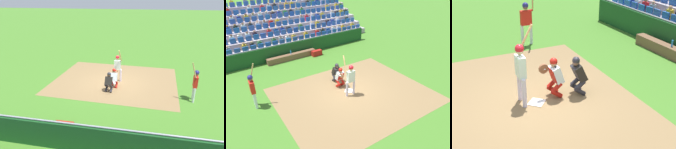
{
  "view_description": "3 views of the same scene",
  "coord_description": "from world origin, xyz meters",
  "views": [
    {
      "loc": [
        2.39,
        -12.79,
        5.68
      ],
      "look_at": [
        0.03,
        -0.85,
        0.96
      ],
      "focal_mm": 32.82,
      "sensor_mm": 36.0,
      "label": 1
    },
    {
      "loc": [
        6.59,
        8.19,
        6.76
      ],
      "look_at": [
        0.49,
        -0.4,
        1.08
      ],
      "focal_mm": 33.6,
      "sensor_mm": 36.0,
      "label": 2
    },
    {
      "loc": [
        -7.75,
        3.12,
        4.92
      ],
      "look_at": [
        -0.41,
        -0.71,
        0.96
      ],
      "focal_mm": 51.15,
      "sensor_mm": 36.0,
      "label": 3
    }
  ],
  "objects": [
    {
      "name": "dugout_wall",
      "position": [
        0.0,
        -6.74,
        0.59
      ],
      "size": [
        13.45,
        0.24,
        1.23
      ],
      "color": "#15431B",
      "rests_on": "ground_plane"
    },
    {
      "name": "water_bottle_on_bench",
      "position": [
        0.84,
        -6.22,
        0.58
      ],
      "size": [
        0.07,
        0.07,
        0.27
      ],
      "primitive_type": "cylinder",
      "color": "#2A79CD",
      "rests_on": "dugout_bench"
    },
    {
      "name": "dugout_bench",
      "position": [
        0.78,
        -6.19,
        0.22
      ],
      "size": [
        3.94,
        0.4,
        0.44
      ],
      "primitive_type": "cube",
      "color": "brown",
      "rests_on": "ground_plane"
    },
    {
      "name": "equipment_duffel_bag",
      "position": [
        -1.17,
        -5.74,
        0.22
      ],
      "size": [
        0.85,
        0.38,
        0.43
      ],
      "primitive_type": "cube",
      "rotation": [
        0.0,
        0.0,
        0.02
      ],
      "color": "#A11A13",
      "rests_on": "ground_plane"
    },
    {
      "name": "catcher_crouching",
      "position": [
        0.14,
        -0.67,
        0.73
      ],
      "size": [
        0.47,
        0.72,
        1.31
      ],
      "color": "#B0180F",
      "rests_on": "ground_plane"
    },
    {
      "name": "on_deck_batter",
      "position": [
        4.92,
        -1.66,
        1.18
      ],
      "size": [
        0.49,
        0.6,
        2.36
      ],
      "color": "silver",
      "rests_on": "ground_plane"
    },
    {
      "name": "batter_at_plate",
      "position": [
        0.19,
        0.37,
        1.18
      ],
      "size": [
        0.61,
        0.64,
        2.35
      ],
      "color": "silver",
      "rests_on": "ground_plane"
    },
    {
      "name": "infield_dirt_patch",
      "position": [
        0.0,
        0.5,
        0.0
      ],
      "size": [
        8.76,
        7.2,
        0.01
      ],
      "primitive_type": "cube",
      "rotation": [
        0.0,
        0.0,
        -0.04
      ],
      "color": "olive",
      "rests_on": "ground_plane"
    },
    {
      "name": "home_plate_marker",
      "position": [
        0.0,
        0.0,
        0.02
      ],
      "size": [
        0.62,
        0.62,
        0.02
      ],
      "primitive_type": "cube",
      "rotation": [
        0.0,
        0.0,
        0.79
      ],
      "color": "white",
      "rests_on": "infield_dirt_patch"
    },
    {
      "name": "home_plate_umpire",
      "position": [
        -0.07,
        -1.38,
        0.7
      ],
      "size": [
        0.5,
        0.5,
        1.28
      ],
      "color": "#26242B",
      "rests_on": "ground_plane"
    },
    {
      "name": "ground_plane",
      "position": [
        0.0,
        0.0,
        0.0
      ],
      "size": [
        160.0,
        160.0,
        0.0
      ],
      "primitive_type": "plane",
      "color": "#3F7424"
    }
  ]
}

